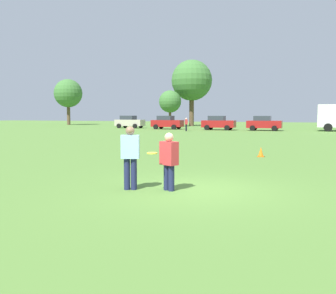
% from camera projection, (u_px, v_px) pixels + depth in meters
% --- Properties ---
extents(ground_plane, '(181.66, 181.66, 0.00)m').
position_uv_depth(ground_plane, '(195.00, 190.00, 10.11)').
color(ground_plane, '#517A33').
extents(player_thrower, '(0.54, 0.42, 1.70)m').
position_uv_depth(player_thrower, '(130.00, 154.00, 10.05)').
color(player_thrower, '#1E234C').
rests_on(player_thrower, ground).
extents(player_defender, '(0.54, 0.46, 1.53)m').
position_uv_depth(player_defender, '(169.00, 159.00, 9.95)').
color(player_defender, '#1E234C').
rests_on(player_defender, ground).
extents(frisbee, '(0.27, 0.27, 0.04)m').
position_uv_depth(frisbee, '(152.00, 153.00, 9.68)').
color(frisbee, yellow).
extents(traffic_cone, '(0.32, 0.32, 0.48)m').
position_uv_depth(traffic_cone, '(261.00, 152.00, 17.95)').
color(traffic_cone, '#D8590C').
rests_on(traffic_cone, ground).
extents(parked_car_near_left, '(4.21, 2.24, 1.82)m').
position_uv_depth(parked_car_near_left, '(130.00, 122.00, 55.54)').
color(parked_car_near_left, '#B7AD99').
rests_on(parked_car_near_left, ground).
extents(parked_car_mid_left, '(4.21, 2.24, 1.82)m').
position_uv_depth(parked_car_mid_left, '(167.00, 122.00, 51.40)').
color(parked_car_mid_left, maroon).
rests_on(parked_car_mid_left, ground).
extents(parked_car_center, '(4.21, 2.24, 1.82)m').
position_uv_depth(parked_car_center, '(218.00, 123.00, 48.62)').
color(parked_car_center, maroon).
rests_on(parked_car_center, ground).
extents(parked_car_mid_right, '(4.21, 2.24, 1.82)m').
position_uv_depth(parked_car_mid_right, '(264.00, 123.00, 46.73)').
color(parked_car_mid_right, maroon).
rests_on(parked_car_mid_right, ground).
extents(bystander_far_jogger, '(0.45, 0.51, 1.59)m').
position_uv_depth(bystander_far_jogger, '(186.00, 124.00, 45.22)').
color(bystander_far_jogger, black).
rests_on(bystander_far_jogger, ground).
extents(tree_west_oak, '(5.34, 5.34, 8.68)m').
position_uv_depth(tree_west_oak, '(68.00, 93.00, 71.80)').
color(tree_west_oak, brown).
rests_on(tree_west_oak, ground).
extents(tree_west_maple, '(3.65, 3.65, 5.93)m').
position_uv_depth(tree_west_maple, '(170.00, 102.00, 61.87)').
color(tree_west_maple, brown).
rests_on(tree_west_maple, ground).
extents(tree_center_elm, '(6.96, 6.96, 11.32)m').
position_uv_depth(tree_center_elm, '(192.00, 81.00, 64.73)').
color(tree_center_elm, brown).
rests_on(tree_center_elm, ground).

